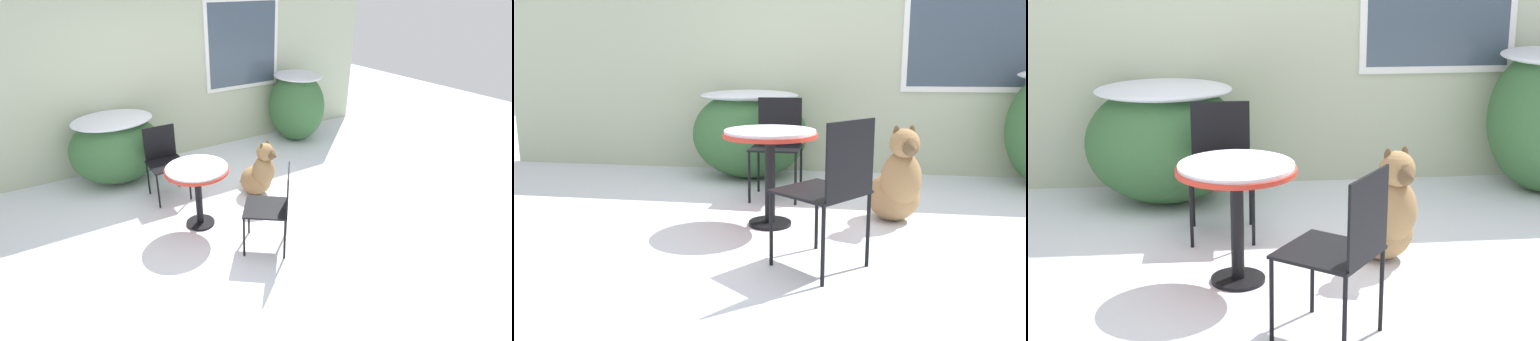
# 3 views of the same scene
# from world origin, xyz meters

# --- Properties ---
(ground_plane) EXTENTS (16.00, 16.00, 0.00)m
(ground_plane) POSITION_xyz_m (0.00, 0.00, 0.00)
(ground_plane) COLOR white
(house_wall) EXTENTS (8.00, 0.10, 3.12)m
(house_wall) POSITION_xyz_m (0.08, 2.20, 1.57)
(house_wall) COLOR #B2BC9E
(house_wall) RESTS_ON ground_plane
(shrub_left) EXTENTS (1.27, 1.04, 0.97)m
(shrub_left) POSITION_xyz_m (-0.83, 1.72, 0.52)
(shrub_left) COLOR #386638
(shrub_left) RESTS_ON ground_plane
(shrub_middle) EXTENTS (0.94, 1.04, 1.20)m
(shrub_middle) POSITION_xyz_m (2.30, 1.70, 0.64)
(shrub_middle) COLOR #386638
(shrub_middle) RESTS_ON ground_plane
(patio_table) EXTENTS (0.73, 0.73, 0.75)m
(patio_table) POSITION_xyz_m (-0.34, 0.07, 0.62)
(patio_table) COLOR black
(patio_table) RESTS_ON ground_plane
(patio_chair_near_table) EXTENTS (0.47, 0.47, 0.93)m
(patio_chair_near_table) POSITION_xyz_m (-0.41, 0.96, 0.53)
(patio_chair_near_table) COLOR black
(patio_chair_near_table) RESTS_ON ground_plane
(patio_chair_far_side) EXTENTS (0.64, 0.64, 0.93)m
(patio_chair_far_side) POSITION_xyz_m (0.16, -0.75, 0.53)
(patio_chair_far_side) COLOR black
(patio_chair_far_side) RESTS_ON ground_plane
(dog) EXTENTS (0.53, 0.63, 0.79)m
(dog) POSITION_xyz_m (0.64, 0.30, 0.30)
(dog) COLOR #937047
(dog) RESTS_ON ground_plane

